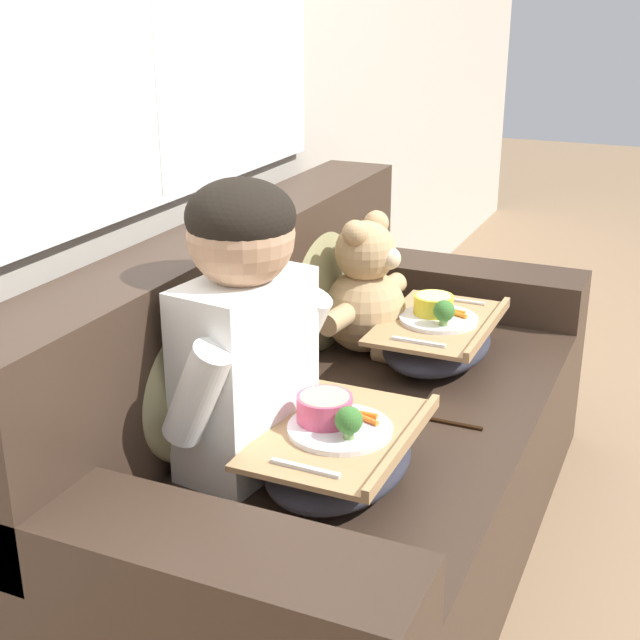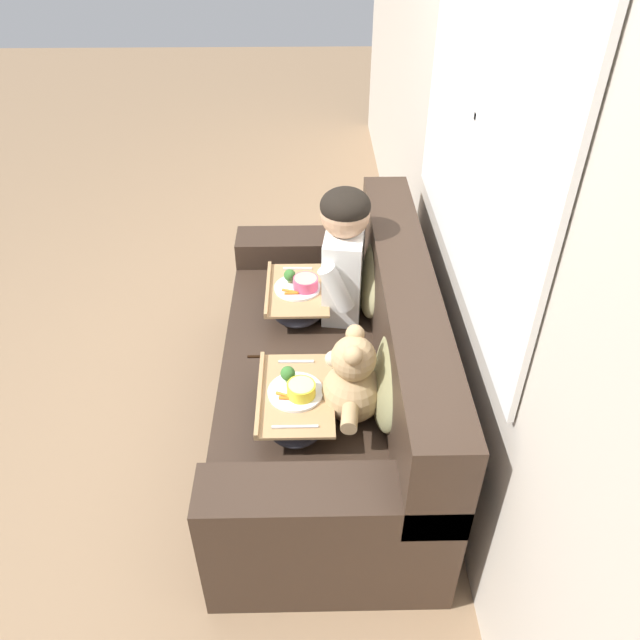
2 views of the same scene
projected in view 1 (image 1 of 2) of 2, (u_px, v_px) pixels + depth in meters
The scene contains 9 objects.
ground_plane at pixel (348, 553), 2.39m from camera, with size 14.00×14.00×0.00m, color #8E7051.
wall_back_with_window at pixel (137, 37), 2.14m from camera, with size 8.00×0.08×2.60m.
couch at pixel (328, 445), 2.30m from camera, with size 1.85×0.90×0.87m.
throw_pillow_behind_child at pixel (184, 366), 1.95m from camera, with size 0.43×0.21×0.44m.
throw_pillow_behind_teddy at pixel (315, 276), 2.56m from camera, with size 0.44×0.21×0.45m.
child_figure at pixel (244, 314), 1.84m from camera, with size 0.46×0.24×0.63m.
teddy_bear at pixel (366, 294), 2.51m from camera, with size 0.43×0.30×0.40m.
lap_tray_child at pixel (339, 453), 1.86m from camera, with size 0.44×0.30×0.20m.
lap_tray_teddy at pixel (438, 338), 2.46m from camera, with size 0.46×0.29×0.20m.
Camera 1 is at (-1.87, -0.74, 1.43)m, focal length 50.00 mm.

